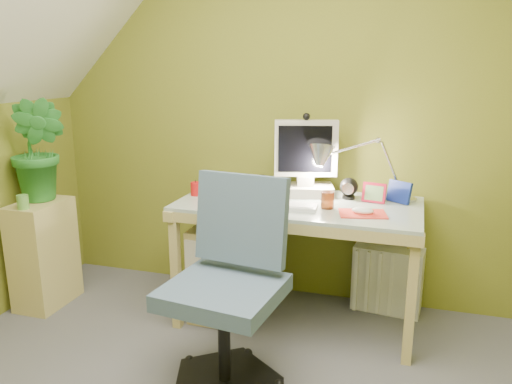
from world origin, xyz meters
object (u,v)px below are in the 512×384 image
(desk, at_px, (297,262))
(potted_plant, at_px, (39,150))
(side_ledge, at_px, (44,254))
(task_chair, at_px, (223,287))
(radiator, at_px, (387,279))
(monitor, at_px, (306,157))
(desk_lamp, at_px, (382,155))

(desk, distance_m, potted_plant, 1.74)
(side_ledge, relative_size, task_chair, 0.66)
(desk, distance_m, radiator, 0.61)
(side_ledge, distance_m, task_chair, 1.51)
(task_chair, bearing_deg, monitor, 85.89)
(desk, xyz_separation_m, desk_lamp, (0.45, 0.18, 0.65))
(task_chair, bearing_deg, radiator, 62.66)
(side_ledge, xyz_separation_m, task_chair, (1.42, -0.49, 0.18))
(monitor, distance_m, side_ledge, 1.79)
(desk_lamp, relative_size, side_ledge, 0.79)
(potted_plant, distance_m, radiator, 2.33)
(side_ledge, xyz_separation_m, potted_plant, (0.01, 0.05, 0.67))
(potted_plant, distance_m, task_chair, 1.59)
(side_ledge, bearing_deg, task_chair, -19.18)
(desk, xyz_separation_m, radiator, (0.53, 0.27, -0.16))
(desk, relative_size, side_ledge, 2.02)
(desk_lamp, bearing_deg, potted_plant, -170.07)
(task_chair, xyz_separation_m, radiator, (0.72, 1.04, -0.31))
(desk, distance_m, desk_lamp, 0.81)
(desk_lamp, xyz_separation_m, task_chair, (-0.64, -0.94, -0.50))
(desk_lamp, bearing_deg, monitor, 178.89)
(desk_lamp, height_order, radiator, desk_lamp)
(desk_lamp, xyz_separation_m, radiator, (0.08, 0.09, -0.81))
(monitor, bearing_deg, radiator, -4.74)
(monitor, xyz_separation_m, potted_plant, (-1.60, -0.40, 0.03))
(desk, bearing_deg, monitor, 91.32)
(potted_plant, relative_size, task_chair, 0.62)
(desk, xyz_separation_m, side_ledge, (-1.61, -0.27, -0.03))
(potted_plant, bearing_deg, monitor, 14.03)
(desk, bearing_deg, radiator, 28.68)
(task_chair, bearing_deg, potted_plant, 166.28)
(desk, xyz_separation_m, potted_plant, (-1.60, -0.22, 0.64))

